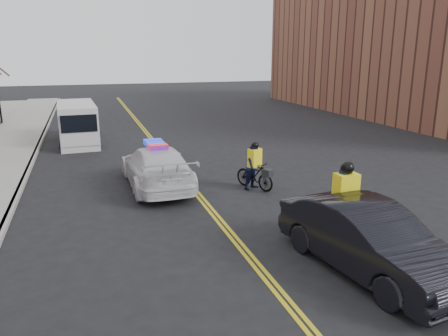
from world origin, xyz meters
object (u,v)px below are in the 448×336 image
police_cruiser (156,166)px  dark_sedan (368,239)px  cyclist_far (255,170)px  cyclist_near (344,215)px  cargo_van (77,124)px

police_cruiser → dark_sedan: police_cruiser is taller
cyclist_far → cyclist_near: bearing=-111.2°
cargo_van → cyclist_far: 12.18m
cyclist_far → cargo_van: bearing=93.7°
dark_sedan → cyclist_far: (-0.12, 6.58, -0.09)m
dark_sedan → police_cruiser: bearing=105.1°
cyclist_near → cyclist_far: (-0.48, 5.06, -0.07)m
cargo_van → police_cruiser: bearing=-75.7°
dark_sedan → cyclist_near: 1.56m
police_cruiser → cyclist_far: bearing=156.1°
cargo_van → cyclist_near: bearing=-69.7°
dark_sedan → cargo_van: (-6.25, 17.10, 0.28)m
cyclist_far → dark_sedan: bearing=-115.5°
police_cruiser → dark_sedan: size_ratio=1.11×
cargo_van → cyclist_far: bearing=-62.4°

